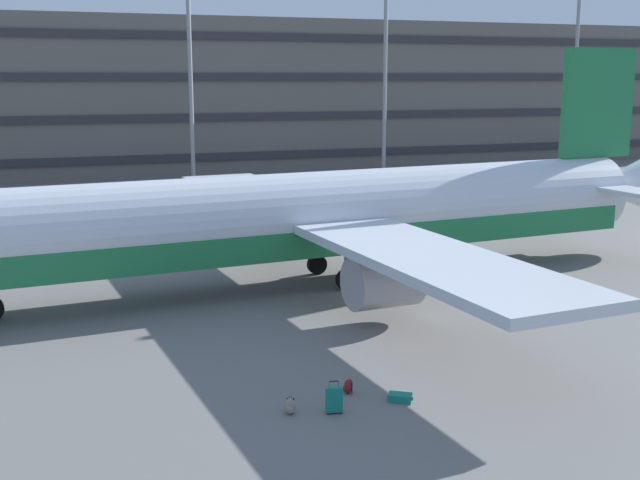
% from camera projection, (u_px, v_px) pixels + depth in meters
% --- Properties ---
extents(ground_plane, '(600.00, 600.00, 0.00)m').
position_uv_depth(ground_plane, '(351.00, 287.00, 35.02)').
color(ground_plane, slate).
extents(terminal_structure, '(130.17, 19.98, 14.50)m').
position_uv_depth(terminal_structure, '(166.00, 95.00, 80.98)').
color(terminal_structure, '#605B56').
rests_on(terminal_structure, ground_plane).
extents(airliner, '(39.88, 32.32, 10.49)m').
position_uv_depth(airliner, '(312.00, 217.00, 34.95)').
color(airliner, silver).
rests_on(airliner, ground_plane).
extents(light_mast_center_left, '(1.80, 0.50, 23.13)m').
position_uv_depth(light_mast_center_left, '(189.00, 25.00, 65.38)').
color(light_mast_center_left, gray).
rests_on(light_mast_center_left, ground_plane).
extents(light_mast_center_right, '(1.80, 0.50, 19.87)m').
position_uv_depth(light_mast_center_right, '(385.00, 48.00, 71.45)').
color(light_mast_center_right, gray).
rests_on(light_mast_center_right, ground_plane).
extents(light_mast_right, '(1.80, 0.50, 20.95)m').
position_uv_depth(light_mast_right, '(577.00, 45.00, 77.99)').
color(light_mast_right, gray).
rests_on(light_mast_right, ground_plane).
extents(suitcase_small, '(0.49, 0.30, 0.92)m').
position_uv_depth(suitcase_small, '(334.00, 399.00, 21.77)').
color(suitcase_small, '#147266').
rests_on(suitcase_small, ground_plane).
extents(suitcase_orange, '(0.77, 0.69, 0.22)m').
position_uv_depth(suitcase_orange, '(400.00, 398.00, 22.62)').
color(suitcase_orange, '#147266').
rests_on(suitcase_orange, ground_plane).
extents(backpack_laid_flat, '(0.39, 0.37, 0.51)m').
position_uv_depth(backpack_laid_flat, '(290.00, 407.00, 21.73)').
color(backpack_laid_flat, gray).
rests_on(backpack_laid_flat, ground_plane).
extents(backpack_upright, '(0.31, 0.37, 0.46)m').
position_uv_depth(backpack_upright, '(348.00, 387.00, 23.18)').
color(backpack_upright, maroon).
rests_on(backpack_upright, ground_plane).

